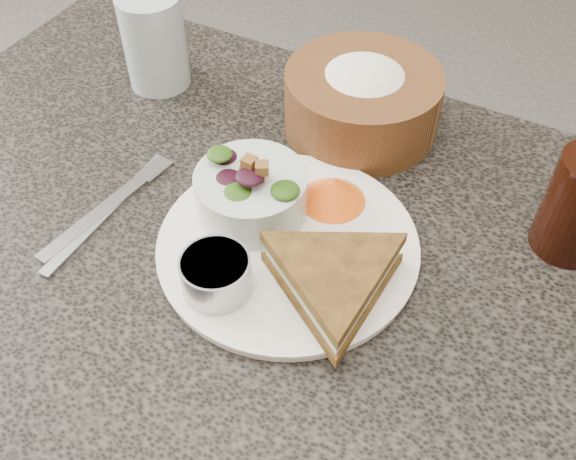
% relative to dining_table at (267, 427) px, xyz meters
% --- Properties ---
extents(dining_table, '(1.00, 0.70, 0.75)m').
position_rel_dining_table_xyz_m(dining_table, '(0.00, 0.00, 0.00)').
color(dining_table, black).
rests_on(dining_table, floor).
extents(dinner_plate, '(0.26, 0.26, 0.01)m').
position_rel_dining_table_xyz_m(dinner_plate, '(0.02, 0.03, 0.38)').
color(dinner_plate, white).
rests_on(dinner_plate, dining_table).
extents(sandwich, '(0.22, 0.22, 0.04)m').
position_rel_dining_table_xyz_m(sandwich, '(0.09, -0.01, 0.41)').
color(sandwich, brown).
rests_on(sandwich, dinner_plate).
extents(salad_bowl, '(0.14, 0.14, 0.07)m').
position_rel_dining_table_xyz_m(salad_bowl, '(-0.04, 0.05, 0.42)').
color(salad_bowl, '#B7C7BF').
rests_on(salad_bowl, dinner_plate).
extents(dressing_ramekin, '(0.08, 0.08, 0.04)m').
position_rel_dining_table_xyz_m(dressing_ramekin, '(-0.01, -0.05, 0.41)').
color(dressing_ramekin, '#9D9FA6').
rests_on(dressing_ramekin, dinner_plate).
extents(orange_wedge, '(0.10, 0.10, 0.03)m').
position_rel_dining_table_xyz_m(orange_wedge, '(0.03, 0.10, 0.40)').
color(orange_wedge, '#FF6013').
rests_on(orange_wedge, dinner_plate).
extents(fork, '(0.04, 0.17, 0.00)m').
position_rel_dining_table_xyz_m(fork, '(-0.18, -0.02, 0.38)').
color(fork, '#959597').
rests_on(fork, dining_table).
extents(knife, '(0.01, 0.20, 0.00)m').
position_rel_dining_table_xyz_m(knife, '(-0.18, -0.02, 0.38)').
color(knife, '#ABAFB5').
rests_on(knife, dining_table).
extents(bread_basket, '(0.21, 0.21, 0.10)m').
position_rel_dining_table_xyz_m(bread_basket, '(0.00, 0.24, 0.43)').
color(bread_basket, brown).
rests_on(bread_basket, dining_table).
extents(water_glass, '(0.09, 0.09, 0.12)m').
position_rel_dining_table_xyz_m(water_glass, '(-0.26, 0.21, 0.43)').
color(water_glass, '#A4B6BF').
rests_on(water_glass, dining_table).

